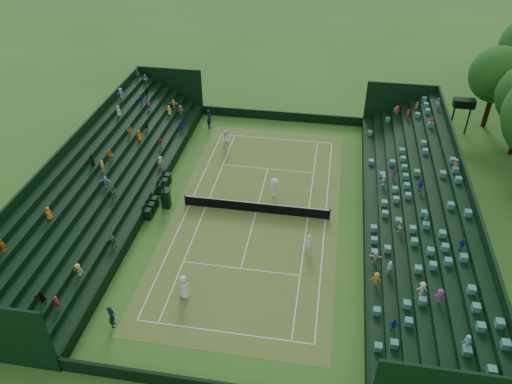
% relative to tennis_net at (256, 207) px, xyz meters
% --- Properties ---
extents(ground, '(160.00, 160.00, 0.00)m').
position_rel_tennis_net_xyz_m(ground, '(0.00, 0.00, -0.53)').
color(ground, '#2F611E').
rests_on(ground, ground).
extents(court_surface, '(12.97, 26.77, 0.01)m').
position_rel_tennis_net_xyz_m(court_surface, '(0.00, 0.00, -0.52)').
color(court_surface, '#407F2A').
rests_on(court_surface, ground).
extents(perimeter_wall_north, '(17.17, 0.20, 1.00)m').
position_rel_tennis_net_xyz_m(perimeter_wall_north, '(0.00, 15.88, -0.03)').
color(perimeter_wall_north, black).
rests_on(perimeter_wall_north, ground).
extents(perimeter_wall_east, '(0.20, 31.77, 1.00)m').
position_rel_tennis_net_xyz_m(perimeter_wall_east, '(8.48, 0.00, -0.03)').
color(perimeter_wall_east, black).
rests_on(perimeter_wall_east, ground).
extents(perimeter_wall_west, '(0.20, 31.77, 1.00)m').
position_rel_tennis_net_xyz_m(perimeter_wall_west, '(-8.48, 0.00, -0.03)').
color(perimeter_wall_west, black).
rests_on(perimeter_wall_west, ground).
extents(north_grandstand, '(6.60, 32.00, 4.90)m').
position_rel_tennis_net_xyz_m(north_grandstand, '(12.66, 0.00, 1.02)').
color(north_grandstand, black).
rests_on(north_grandstand, ground).
extents(south_grandstand, '(6.60, 32.00, 4.90)m').
position_rel_tennis_net_xyz_m(south_grandstand, '(-12.66, 0.00, 1.02)').
color(south_grandstand, black).
rests_on(south_grandstand, ground).
extents(tennis_net, '(11.67, 0.10, 1.06)m').
position_rel_tennis_net_xyz_m(tennis_net, '(0.00, 0.00, 0.00)').
color(tennis_net, black).
rests_on(tennis_net, ground).
extents(scoreboard_tower, '(2.00, 1.00, 3.70)m').
position_rel_tennis_net_xyz_m(scoreboard_tower, '(17.75, 16.00, 2.62)').
color(scoreboard_tower, black).
rests_on(scoreboard_tower, ground).
extents(umpire_chair, '(0.80, 0.80, 2.52)m').
position_rel_tennis_net_xyz_m(umpire_chair, '(-7.24, -0.46, 0.55)').
color(umpire_chair, black).
rests_on(umpire_chair, ground).
extents(courtside_chairs, '(0.58, 5.55, 1.27)m').
position_rel_tennis_net_xyz_m(courtside_chairs, '(-8.20, 0.35, -0.05)').
color(courtside_chairs, black).
rests_on(courtside_chairs, ground).
extents(player_near_west, '(1.05, 0.89, 1.82)m').
position_rel_tennis_net_xyz_m(player_near_west, '(-3.09, -9.51, 0.38)').
color(player_near_west, white).
rests_on(player_near_west, ground).
extents(player_near_east, '(0.64, 0.45, 1.65)m').
position_rel_tennis_net_xyz_m(player_near_east, '(4.46, -3.97, 0.30)').
color(player_near_east, white).
rests_on(player_near_east, ground).
extents(player_far_west, '(1.17, 1.06, 1.96)m').
position_rel_tennis_net_xyz_m(player_far_west, '(-4.41, 9.24, 0.46)').
color(player_far_west, white).
rests_on(player_far_west, ground).
extents(player_far_east, '(1.28, 1.16, 1.72)m').
position_rel_tennis_net_xyz_m(player_far_east, '(1.13, 2.44, 0.34)').
color(player_far_east, white).
rests_on(player_far_east, ground).
extents(line_judge_north, '(0.55, 0.77, 1.97)m').
position_rel_tennis_net_xyz_m(line_judge_north, '(-6.98, 13.08, 0.46)').
color(line_judge_north, black).
rests_on(line_judge_north, ground).
extents(line_judge_south, '(0.53, 0.67, 1.63)m').
position_rel_tennis_net_xyz_m(line_judge_south, '(-6.75, -12.49, 0.29)').
color(line_judge_south, black).
rests_on(line_judge_south, ground).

